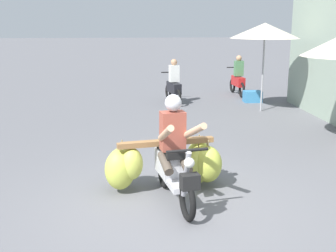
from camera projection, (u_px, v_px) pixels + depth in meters
ground_plane at (177, 210)px, 6.03m from camera, size 120.00×120.00×0.00m
motorbike_main_loaded at (172, 162)px, 6.60m from camera, size 1.93×1.90×1.58m
motorbike_distant_ahead_left at (238, 79)px, 15.08m from camera, size 0.50×1.62×1.40m
motorbike_distant_ahead_right at (174, 85)px, 13.67m from camera, size 0.56×1.61×1.40m
market_umbrella_further_along at (265, 31)px, 12.02m from camera, size 1.94×1.94×2.51m
produce_crate at (253, 96)px, 13.92m from camera, size 0.56×0.40×0.36m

